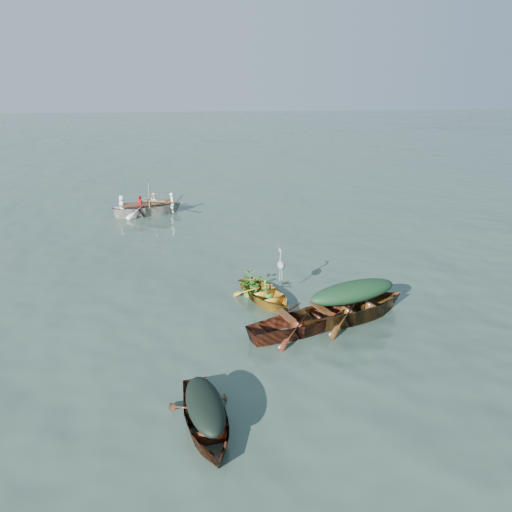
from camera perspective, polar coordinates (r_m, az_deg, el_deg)
The scene contains 13 objects.
ground at distance 13.13m, azimuth 5.67°, elevation -7.81°, with size 140.00×140.00×0.00m, color #354B3F.
yellow_dinghy at distance 14.31m, azimuth 1.07°, elevation -5.19°, with size 1.27×2.94×0.78m, color #B27522.
dark_covered_boat at distance 9.78m, azimuth -5.74°, elevation -19.04°, with size 1.19×3.21×0.77m, color #441B10.
green_tarp_boat at distance 13.57m, azimuth 10.80°, elevation -7.10°, with size 1.44×4.63×1.10m, color #563414.
open_wooden_boat at distance 12.81m, azimuth 5.30°, elevation -8.58°, with size 1.28×4.10×0.94m, color #5F2917.
rowed_boat at distance 23.30m, azimuth -12.20°, elevation 4.62°, with size 1.31×4.36×1.04m, color silver.
dark_tarp_cover at distance 9.42m, azimuth -5.87°, elevation -16.30°, with size 0.65×1.76×0.40m, color black.
green_tarp_cover at distance 13.22m, azimuth 11.04°, elevation -3.99°, with size 0.79×2.55×0.52m, color #15341C.
thwart_benches at distance 12.58m, azimuth 5.38°, elevation -6.63°, with size 0.77×2.05×0.04m, color #42240F, non-canonical shape.
heron at distance 14.27m, azimuth 2.88°, elevation -1.56°, with size 0.28×0.40×0.92m, color gray, non-canonical shape.
dinghy_weeds at distance 14.47m, azimuth 0.05°, elevation -1.89°, with size 0.70×0.90×0.60m, color #366E1C.
rowers at distance 23.08m, azimuth -12.37°, elevation 6.77°, with size 1.18×3.05×0.76m, color white.
oars at distance 23.16m, azimuth -12.30°, elevation 5.93°, with size 2.60×0.60×0.06m, color olive, non-canonical shape.
Camera 1 is at (-2.73, -11.24, 6.22)m, focal length 35.00 mm.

